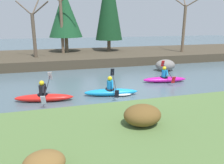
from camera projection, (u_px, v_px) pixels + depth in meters
ground_plane at (129, 90)px, 12.05m from camera, size 90.00×90.00×0.00m
riverbank_near at (211, 149)px, 5.93m from camera, size 44.00×7.06×0.53m
riverbank_far at (93, 56)px, 21.64m from camera, size 44.00×8.37×0.75m
conifer_tree_left at (65, 14)px, 21.34m from camera, size 3.29×3.29×5.97m
conifer_tree_mid_left at (109, 0)px, 21.72m from camera, size 2.76×2.76×8.93m
bare_tree_upstream at (34, 30)px, 18.01m from camera, size 2.67×2.63×4.75m
bare_tree_mid_upstream at (62, 21)px, 20.46m from camera, size 3.55×3.51×6.44m
bare_tree_mid_downstream at (184, 23)px, 21.37m from camera, size 3.30×3.26×5.96m
shrub_clump_second at (44, 163)px, 4.52m from camera, size 0.88×0.73×0.48m
shrub_clump_third at (142, 115)px, 6.69m from camera, size 1.17×0.98×0.64m
kayaker_lead at (165, 79)px, 13.56m from camera, size 2.80×2.07×1.20m
kayaker_middle at (113, 92)px, 11.11m from camera, size 2.79×2.06×1.20m
kayaker_trailing at (44, 97)px, 10.27m from camera, size 2.79×2.06×1.20m
boulder_midstream at (165, 65)px, 16.79m from camera, size 1.54×1.20×0.87m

